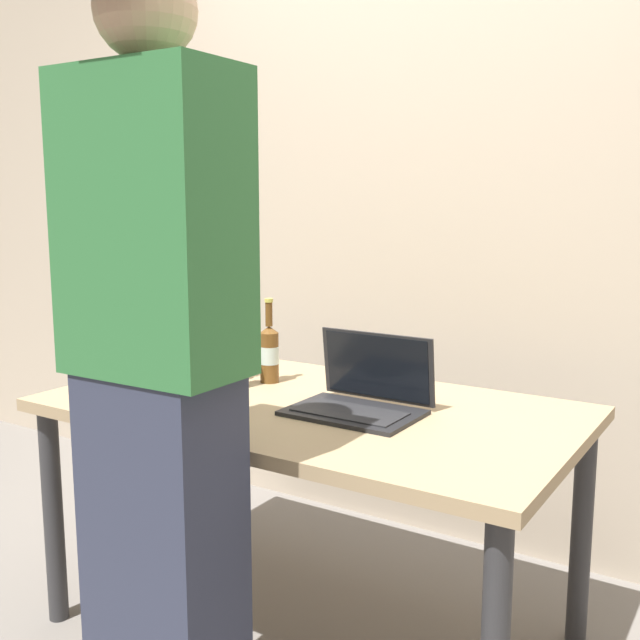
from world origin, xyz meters
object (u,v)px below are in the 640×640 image
object	(u,v)px
beer_bottle_green	(235,351)
person_figure	(159,367)
coffee_mug	(131,368)
beer_bottle_dark	(269,352)
beer_bottle_amber	(219,345)
laptop	(362,396)

from	to	relation	value
beer_bottle_green	person_figure	distance (m)	0.71
coffee_mug	beer_bottle_dark	bearing A→B (deg)	36.19
beer_bottle_green	coffee_mug	size ratio (longest dim) A/B	2.86
person_figure	coffee_mug	size ratio (longest dim) A/B	16.94
beer_bottle_amber	coffee_mug	bearing A→B (deg)	-144.39
beer_bottle_dark	laptop	bearing A→B (deg)	-17.70
coffee_mug	beer_bottle_green	bearing A→B (deg)	24.53
beer_bottle_amber	beer_bottle_dark	size ratio (longest dim) A/B	1.13
beer_bottle_green	beer_bottle_dark	distance (m)	0.13
beer_bottle_amber	person_figure	distance (m)	0.76
laptop	beer_bottle_green	xyz separation A→B (m)	(-0.47, 0.01, 0.07)
laptop	beer_bottle_amber	xyz separation A→B (m)	(-0.55, 0.04, 0.08)
beer_bottle_green	person_figure	world-z (taller)	person_figure
beer_bottle_green	beer_bottle_amber	bearing A→B (deg)	164.29
beer_bottle_green	beer_bottle_amber	world-z (taller)	beer_bottle_amber
beer_bottle_green	beer_bottle_amber	xyz separation A→B (m)	(-0.08, 0.02, 0.01)
coffee_mug	laptop	bearing A→B (deg)	9.45
beer_bottle_green	beer_bottle_dark	size ratio (longest dim) A/B	1.12
laptop	beer_bottle_green	world-z (taller)	beer_bottle_green
laptop	person_figure	bearing A→B (deg)	-105.21
beer_bottle_green	beer_bottle_dark	xyz separation A→B (m)	(0.05, 0.12, -0.02)
beer_bottle_dark	person_figure	distance (m)	0.80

